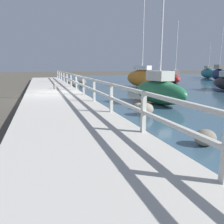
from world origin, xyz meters
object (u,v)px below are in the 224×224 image
object	(u,v)px
mooring_bollard	(55,86)
sailboat_orange	(142,77)
sailboat_red	(175,78)
sailboat_navy	(219,74)
sailboat_teal	(208,73)
sailboat_green	(159,90)

from	to	relation	value
mooring_bollard	sailboat_orange	distance (m)	8.40
mooring_bollard	sailboat_red	bearing A→B (deg)	23.43
sailboat_navy	sailboat_red	bearing A→B (deg)	-147.52
sailboat_orange	sailboat_navy	xyz separation A→B (m)	(13.85, 5.29, -0.00)
sailboat_navy	sailboat_orange	bearing A→B (deg)	-141.06
sailboat_teal	sailboat_navy	bearing A→B (deg)	-99.03
sailboat_red	sailboat_green	bearing A→B (deg)	-102.72
mooring_bollard	sailboat_orange	size ratio (longest dim) A/B	0.06
sailboat_teal	mooring_bollard	bearing A→B (deg)	-134.05
sailboat_red	sailboat_navy	world-z (taller)	sailboat_navy
sailboat_navy	sailboat_green	xyz separation A→B (m)	(-17.05, -13.84, -0.18)
sailboat_red	sailboat_teal	size ratio (longest dim) A/B	1.21
mooring_bollard	sailboat_teal	distance (m)	27.33
mooring_bollard	sailboat_green	size ratio (longest dim) A/B	0.06
sailboat_red	sailboat_orange	size ratio (longest dim) A/B	0.84
sailboat_red	sailboat_orange	bearing A→B (deg)	-126.33
mooring_bollard	sailboat_teal	xyz separation A→B (m)	(24.21, 12.68, 0.25)
sailboat_red	sailboat_green	size ratio (longest dim) A/B	0.92
mooring_bollard	sailboat_green	world-z (taller)	sailboat_green
sailboat_red	mooring_bollard	bearing A→B (deg)	-132.23
mooring_bollard	sailboat_orange	bearing A→B (deg)	18.87
sailboat_red	sailboat_teal	world-z (taller)	sailboat_red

